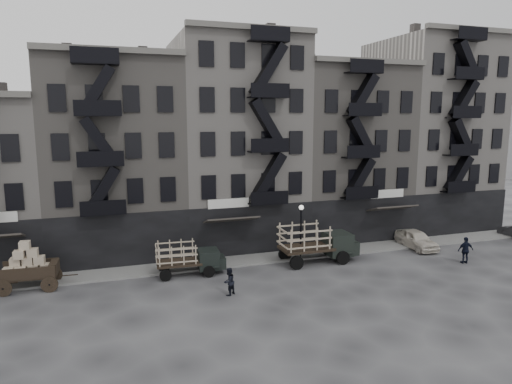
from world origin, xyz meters
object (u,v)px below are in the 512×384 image
object	(u,v)px
wagon	(26,263)
policeman	(466,250)
stake_truck_west	(188,256)
car_east	(416,239)
stake_truck_east	(317,240)
pedestrian_mid	(229,282)

from	to	relation	value
wagon	policeman	size ratio (longest dim) A/B	1.86
stake_truck_west	car_east	size ratio (longest dim) A/B	1.07
stake_truck_east	pedestrian_mid	size ratio (longest dim) A/B	3.44
stake_truck_east	car_east	bearing A→B (deg)	4.75
car_east	wagon	bearing A→B (deg)	-176.57
wagon	stake_truck_west	distance (m)	10.14
stake_truck_east	stake_truck_west	bearing A→B (deg)	178.51
car_east	policeman	bearing A→B (deg)	-75.20
stake_truck_west	policeman	bearing A→B (deg)	-7.66
stake_truck_east	pedestrian_mid	xyz separation A→B (m)	(-7.87, -4.12, -0.83)
wagon	policeman	xyz separation A→B (m)	(30.11, -4.48, -0.75)
wagon	car_east	world-z (taller)	wagon
wagon	stake_truck_east	world-z (taller)	wagon
stake_truck_west	stake_truck_east	xyz separation A→B (m)	(9.57, -0.27, 0.36)
wagon	policeman	distance (m)	30.45
pedestrian_mid	stake_truck_east	bearing A→B (deg)	172.68
stake_truck_west	stake_truck_east	distance (m)	9.58
wagon	policeman	world-z (taller)	wagon
stake_truck_west	pedestrian_mid	bearing A→B (deg)	-65.21
wagon	pedestrian_mid	bearing A→B (deg)	-19.38
stake_truck_west	policeman	xyz separation A→B (m)	(19.99, -3.98, -0.33)
car_east	policeman	world-z (taller)	policeman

